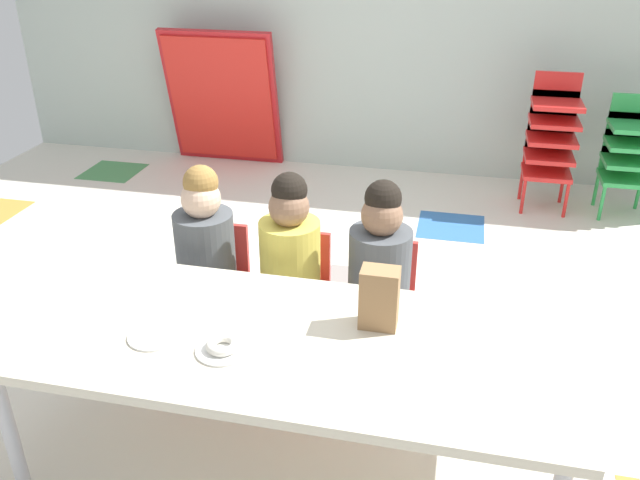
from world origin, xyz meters
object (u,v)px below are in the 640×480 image
at_px(craft_table, 284,347).
at_px(donut_powdered_on_plate, 223,345).
at_px(seated_child_middle_seat, 291,254).
at_px(kid_chair_red_stack, 551,135).
at_px(seated_child_near_camera, 206,245).
at_px(paper_plate_center_table, 155,336).
at_px(folded_activity_table, 222,99).
at_px(paper_plate_near_edge, 223,350).
at_px(kid_chair_green_stack, 630,149).
at_px(paper_bag_brown, 379,298).
at_px(seated_child_far_right, 380,264).

height_order(craft_table, donut_powdered_on_plate, donut_powdered_on_plate).
relative_size(seated_child_middle_seat, kid_chair_red_stack, 1.00).
distance_m(seated_child_near_camera, paper_plate_center_table, 0.73).
relative_size(folded_activity_table, paper_plate_center_table, 6.04).
xyz_separation_m(kid_chair_red_stack, paper_plate_near_edge, (-1.29, -2.86, 0.07)).
relative_size(kid_chair_green_stack, folded_activity_table, 0.74).
distance_m(craft_table, kid_chair_red_stack, 2.96).
xyz_separation_m(seated_child_middle_seat, paper_bag_brown, (0.44, -0.49, 0.14)).
relative_size(seated_child_middle_seat, donut_powdered_on_plate, 8.36).
bearing_deg(seated_child_far_right, paper_plate_near_edge, -119.07).
bearing_deg(donut_powdered_on_plate, paper_plate_near_edge, 0.00).
bearing_deg(paper_plate_center_table, paper_plate_near_edge, -5.57).
height_order(craft_table, seated_child_far_right, seated_child_far_right).
height_order(paper_plate_near_edge, donut_powdered_on_plate, donut_powdered_on_plate).
bearing_deg(kid_chair_green_stack, seated_child_near_camera, -135.46).
xyz_separation_m(craft_table, folded_activity_table, (-1.36, 3.08, 0.00)).
xyz_separation_m(craft_table, paper_plate_center_table, (-0.43, -0.10, 0.05)).
bearing_deg(folded_activity_table, paper_plate_center_table, -73.59).
bearing_deg(seated_child_middle_seat, craft_table, -76.98).
xyz_separation_m(seated_child_middle_seat, seated_child_far_right, (0.38, 0.00, 0.00)).
xyz_separation_m(paper_plate_near_edge, paper_plate_center_table, (-0.25, 0.02, 0.00)).
relative_size(craft_table, donut_powdered_on_plate, 17.53).
distance_m(seated_child_far_right, kid_chair_green_stack, 2.53).
distance_m(seated_child_middle_seat, paper_plate_center_table, 0.77).
bearing_deg(kid_chair_green_stack, folded_activity_table, 173.48).
distance_m(paper_plate_near_edge, donut_powdered_on_plate, 0.02).
xyz_separation_m(seated_child_middle_seat, paper_plate_center_table, (-0.28, -0.72, 0.03)).
bearing_deg(craft_table, paper_bag_brown, 24.65).
bearing_deg(seated_child_near_camera, paper_plate_near_edge, -64.46).
relative_size(seated_child_far_right, paper_plate_center_table, 5.10).
distance_m(seated_child_far_right, paper_bag_brown, 0.51).
xyz_separation_m(seated_child_near_camera, folded_activity_table, (-0.83, 2.46, -0.02)).
distance_m(seated_child_near_camera, folded_activity_table, 2.59).
bearing_deg(kid_chair_green_stack, craft_table, -120.61).
bearing_deg(craft_table, seated_child_middle_seat, 103.02).
xyz_separation_m(folded_activity_table, paper_bag_brown, (1.66, -2.94, 0.15)).
relative_size(seated_child_far_right, folded_activity_table, 0.84).
bearing_deg(paper_plate_center_table, seated_child_far_right, 47.19).
height_order(craft_table, seated_child_near_camera, seated_child_near_camera).
relative_size(craft_table, kid_chair_red_stack, 2.09).
bearing_deg(donut_powdered_on_plate, kid_chair_green_stack, 57.90).
xyz_separation_m(kid_chair_red_stack, folded_activity_table, (-2.47, 0.34, 0.02)).
bearing_deg(folded_activity_table, craft_table, -66.16).
xyz_separation_m(seated_child_near_camera, kid_chair_green_stack, (2.15, 2.12, -0.10)).
bearing_deg(paper_bag_brown, donut_powdered_on_plate, -151.42).
bearing_deg(paper_plate_near_edge, seated_child_near_camera, 115.54).
bearing_deg(paper_plate_near_edge, donut_powdered_on_plate, 0.00).
bearing_deg(folded_activity_table, paper_bag_brown, -60.56).
bearing_deg(kid_chair_green_stack, paper_plate_near_edge, -122.10).
distance_m(kid_chair_red_stack, folded_activity_table, 2.50).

